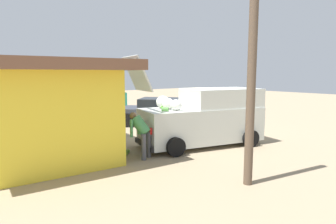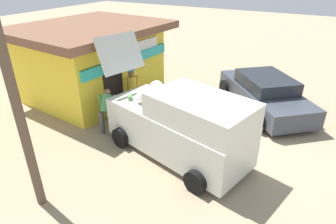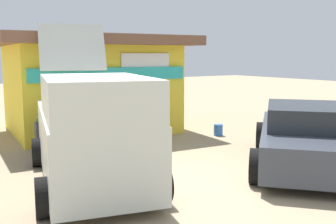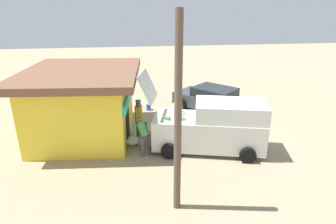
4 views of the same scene
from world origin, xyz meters
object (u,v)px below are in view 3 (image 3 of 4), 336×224
at_px(parked_sedan, 306,137).
at_px(unloaded_banana_pile, 73,140).
at_px(delivery_van, 91,131).
at_px(paint_bucket, 218,130).
at_px(vendor_standing, 105,109).
at_px(storefront_bar, 90,82).
at_px(customer_bending, 48,120).

xyz_separation_m(parked_sedan, unloaded_banana_pile, (-3.53, 4.54, -0.46)).
relative_size(delivery_van, parked_sedan, 1.11).
bearing_deg(paint_bucket, vendor_standing, 168.82).
bearing_deg(unloaded_banana_pile, storefront_bar, 56.22).
distance_m(parked_sedan, customer_bending, 5.97).
height_order(delivery_van, paint_bucket, delivery_van).
xyz_separation_m(vendor_standing, customer_bending, (-1.57, -0.11, -0.13)).
xyz_separation_m(vendor_standing, unloaded_banana_pile, (-0.80, 0.30, -0.80)).
xyz_separation_m(storefront_bar, delivery_van, (-2.19, -5.19, -0.53)).
relative_size(delivery_van, paint_bucket, 15.15).
bearing_deg(vendor_standing, unloaded_banana_pile, 159.54).
distance_m(storefront_bar, vendor_standing, 2.48).
relative_size(vendor_standing, unloaded_banana_pile, 1.99).
relative_size(parked_sedan, customer_bending, 3.25).
height_order(storefront_bar, unloaded_banana_pile, storefront_bar).
xyz_separation_m(delivery_van, unloaded_banana_pile, (0.82, 3.14, -0.83)).
bearing_deg(paint_bucket, unloaded_banana_pile, 166.99).
bearing_deg(parked_sedan, storefront_bar, 108.17).
bearing_deg(customer_bending, unloaded_banana_pile, 27.85).
distance_m(delivery_van, unloaded_banana_pile, 3.35).
height_order(unloaded_banana_pile, paint_bucket, unloaded_banana_pile).
xyz_separation_m(customer_bending, unloaded_banana_pile, (0.78, 0.41, -0.67)).
relative_size(storefront_bar, customer_bending, 4.29).
xyz_separation_m(parked_sedan, paint_bucket, (0.63, 3.58, -0.47)).
distance_m(customer_bending, paint_bucket, 5.02).
distance_m(customer_bending, unloaded_banana_pile, 1.11).
distance_m(storefront_bar, paint_bucket, 4.33).
relative_size(delivery_van, unloaded_banana_pile, 5.97).
bearing_deg(storefront_bar, unloaded_banana_pile, -123.78).
xyz_separation_m(delivery_van, paint_bucket, (4.98, 2.18, -0.84)).
xyz_separation_m(customer_bending, paint_bucket, (4.94, -0.55, -0.68)).
bearing_deg(unloaded_banana_pile, parked_sedan, -52.09).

